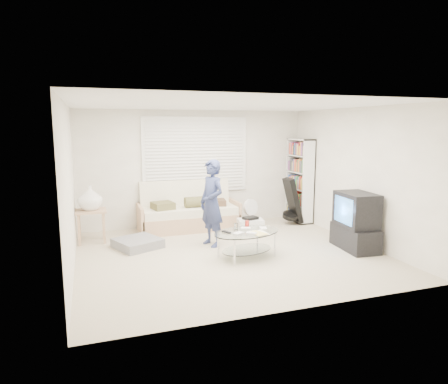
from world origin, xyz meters
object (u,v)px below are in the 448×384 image
object	(u,v)px
futon_sofa	(189,213)
tv_unit	(356,222)
bookshelf	(300,180)
coffee_table	(247,236)

from	to	relation	value
futon_sofa	tv_unit	xyz separation A→B (m)	(2.46, -2.33, 0.16)
futon_sofa	bookshelf	xyz separation A→B (m)	(2.58, -0.10, 0.61)
futon_sofa	coffee_table	size ratio (longest dim) A/B	1.56
bookshelf	tv_unit	xyz separation A→B (m)	(-0.13, -2.23, -0.45)
futon_sofa	tv_unit	distance (m)	3.39
futon_sofa	coffee_table	xyz separation A→B (m)	(0.47, -2.14, 0.02)
futon_sofa	tv_unit	world-z (taller)	futon_sofa
tv_unit	coffee_table	size ratio (longest dim) A/B	0.76
tv_unit	coffee_table	distance (m)	2.00
futon_sofa	coffee_table	distance (m)	2.19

